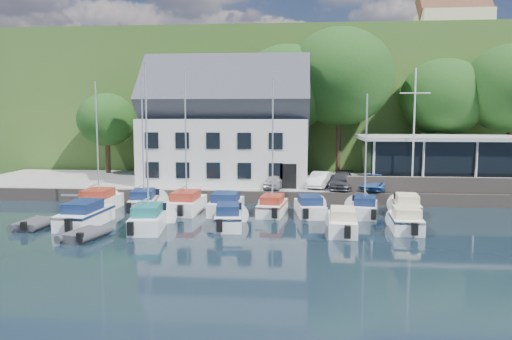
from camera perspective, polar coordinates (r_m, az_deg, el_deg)
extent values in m
plane|color=black|center=(27.64, 6.21, -8.09)|extent=(180.00, 180.00, 0.00)
cube|color=#999994|center=(44.72, 5.77, -1.86)|extent=(60.00, 13.00, 1.00)
cube|color=#645850|center=(38.30, 5.89, -3.25)|extent=(60.00, 0.30, 1.00)
cube|color=#355921|center=(88.77, 5.47, 7.09)|extent=(160.00, 75.00, 16.00)
cube|color=#5C6934|center=(97.58, 10.29, 11.74)|extent=(50.00, 30.00, 0.30)
cube|color=#645850|center=(40.54, 23.12, -1.63)|extent=(18.00, 0.50, 1.20)
imported|color=#AFAFB4|center=(39.72, 2.15, -1.32)|extent=(1.91, 3.52, 1.13)
imported|color=silver|center=(40.62, 7.33, -1.10)|extent=(2.38, 4.05, 1.26)
imported|color=#333238|center=(40.26, 9.79, -1.20)|extent=(2.46, 4.64, 1.28)
imported|color=#2F5290|center=(40.25, 13.34, -1.26)|extent=(2.49, 4.10, 1.31)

